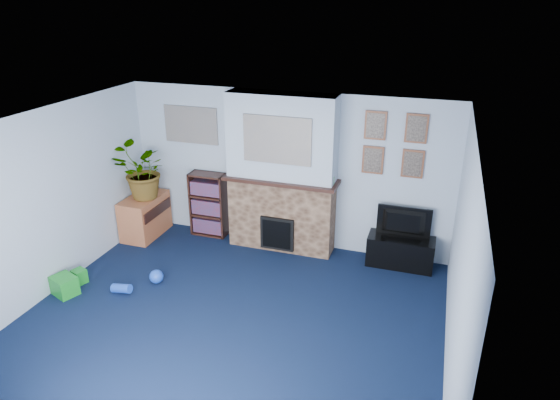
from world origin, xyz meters
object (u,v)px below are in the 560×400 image
(bookshelf, at_px, (209,206))
(sideboard, at_px, (145,215))
(tv_stand, at_px, (400,251))
(television, at_px, (403,223))

(bookshelf, bearing_deg, sideboard, -160.05)
(tv_stand, xyz_separation_m, sideboard, (-4.06, -0.28, 0.12))
(television, height_order, sideboard, television)
(tv_stand, distance_m, bookshelf, 3.09)
(television, height_order, bookshelf, bookshelf)
(television, relative_size, sideboard, 0.90)
(tv_stand, bearing_deg, television, 90.00)
(tv_stand, bearing_deg, sideboard, -176.05)
(tv_stand, distance_m, television, 0.44)
(television, xyz_separation_m, bookshelf, (-3.08, 0.06, -0.17))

